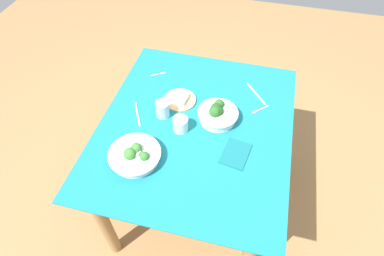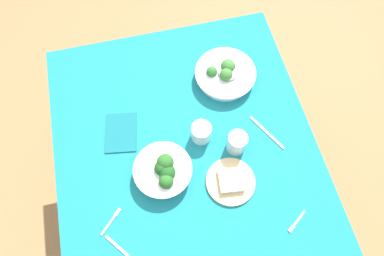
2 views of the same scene
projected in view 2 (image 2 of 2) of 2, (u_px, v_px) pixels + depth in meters
name	position (u px, v px, depth m)	size (l,w,h in m)	color
ground_plane	(188.00, 194.00, 2.06)	(6.00, 6.00, 0.00)	#9E7547
dining_table	(187.00, 160.00, 1.46)	(1.22, 1.03, 0.78)	#197A84
broccoli_bowl_far	(225.00, 74.00, 1.45)	(0.26, 0.26, 0.09)	white
broccoli_bowl_near	(164.00, 171.00, 1.27)	(0.22, 0.22, 0.11)	white
bread_side_plate	(231.00, 181.00, 1.28)	(0.19, 0.19, 0.04)	#D6B27A
water_glass_center	(201.00, 132.00, 1.33)	(0.08, 0.08, 0.08)	silver
water_glass_side	(237.00, 143.00, 1.31)	(0.08, 0.08, 0.10)	silver
fork_by_far_bowl	(112.00, 220.00, 1.23)	(0.09, 0.09, 0.00)	#B7B7BC
fork_by_near_bowl	(296.00, 222.00, 1.23)	(0.07, 0.09, 0.00)	#B7B7BC
table_knife_left	(127.00, 255.00, 1.19)	(0.20, 0.01, 0.00)	#B7B7BC
table_knife_right	(266.00, 131.00, 1.38)	(0.19, 0.01, 0.00)	#B7B7BC
napkin_folded_upper	(121.00, 132.00, 1.37)	(0.17, 0.12, 0.01)	#156870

